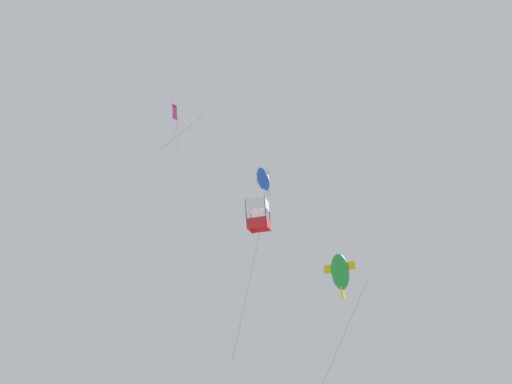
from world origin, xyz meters
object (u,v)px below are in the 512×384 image
Objects in this scene: kite_diamond_upper_right at (175,114)px; kite_fish_near_left at (340,272)px; kite_box_far_centre at (258,216)px; kite_fish_mid_left at (263,179)px.

kite_diamond_upper_right is 0.54× the size of kite_fish_near_left.
kite_fish_near_left is at bearing -10.11° from kite_box_far_centre.
kite_diamond_upper_right is at bearing -153.76° from kite_fish_near_left.
kite_fish_mid_left is at bearing -143.67° from kite_fish_near_left.
kite_diamond_upper_right is (5.21, 1.82, 5.21)m from kite_fish_mid_left.
kite_box_far_centre reaches higher than kite_fish_near_left.
kite_fish_mid_left reaches higher than kite_box_far_centre.
kite_box_far_centre is (1.41, -2.96, -0.38)m from kite_fish_mid_left.
kite_box_far_centre is 6.95m from kite_fish_near_left.
kite_diamond_upper_right is at bearing -123.33° from kite_fish_mid_left.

